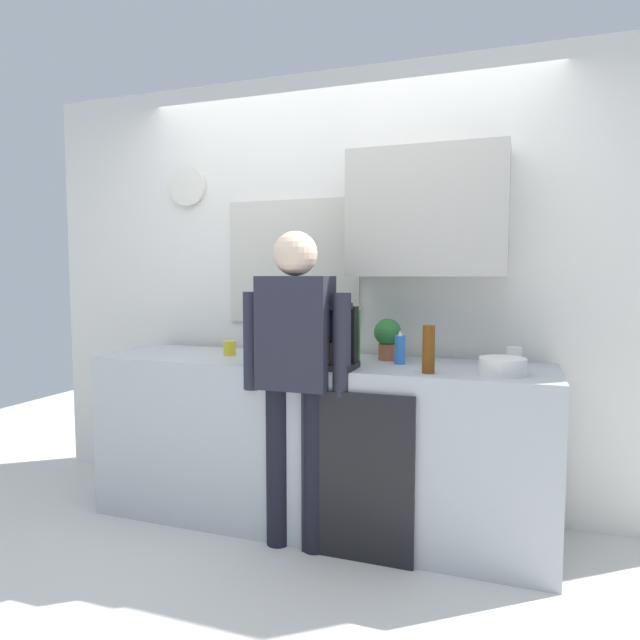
# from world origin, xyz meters

# --- Properties ---
(ground_plane) EXTENTS (8.00, 8.00, 0.00)m
(ground_plane) POSITION_xyz_m (0.00, 0.00, 0.00)
(ground_plane) COLOR silver
(kitchen_counter) EXTENTS (2.50, 0.64, 0.92)m
(kitchen_counter) POSITION_xyz_m (0.00, 0.30, 0.46)
(kitchen_counter) COLOR #B2B7BC
(kitchen_counter) RESTS_ON ground_plane
(dishwasher_panel) EXTENTS (0.56, 0.02, 0.83)m
(dishwasher_panel) POSITION_xyz_m (0.33, -0.03, 0.41)
(dishwasher_panel) COLOR black
(dishwasher_panel) RESTS_ON ground_plane
(back_wall_assembly) EXTENTS (4.10, 0.42, 2.60)m
(back_wall_assembly) POSITION_xyz_m (0.07, 0.70, 1.36)
(back_wall_assembly) COLOR white
(back_wall_assembly) RESTS_ON ground_plane
(coffee_maker) EXTENTS (0.20, 0.20, 0.33)m
(coffee_maker) POSITION_xyz_m (0.19, 0.10, 1.06)
(coffee_maker) COLOR black
(coffee_maker) RESTS_ON kitchen_counter
(bottle_green_wine) EXTENTS (0.07, 0.07, 0.30)m
(bottle_green_wine) POSITION_xyz_m (-0.26, 0.11, 1.07)
(bottle_green_wine) COLOR #195923
(bottle_green_wine) RESTS_ON kitchen_counter
(bottle_clear_soda) EXTENTS (0.09, 0.09, 0.28)m
(bottle_clear_soda) POSITION_xyz_m (0.21, 0.29, 1.06)
(bottle_clear_soda) COLOR #2D8C33
(bottle_clear_soda) RESTS_ON kitchen_counter
(bottle_amber_beer) EXTENTS (0.06, 0.06, 0.23)m
(bottle_amber_beer) POSITION_xyz_m (0.64, 0.10, 1.03)
(bottle_amber_beer) COLOR brown
(bottle_amber_beer) RESTS_ON kitchen_counter
(cup_white_mug) EXTENTS (0.08, 0.08, 0.09)m
(cup_white_mug) POSITION_xyz_m (1.02, 0.49, 0.97)
(cup_white_mug) COLOR white
(cup_white_mug) RESTS_ON kitchen_counter
(cup_yellow_cup) EXTENTS (0.07, 0.07, 0.08)m
(cup_yellow_cup) POSITION_xyz_m (-0.54, 0.31, 0.96)
(cup_yellow_cup) COLOR yellow
(cup_yellow_cup) RESTS_ON kitchen_counter
(cup_blue_mug) EXTENTS (0.08, 0.08, 0.10)m
(cup_blue_mug) POSITION_xyz_m (-0.03, 0.35, 0.97)
(cup_blue_mug) COLOR #3351B2
(cup_blue_mug) RESTS_ON kitchen_counter
(mixing_bowl) EXTENTS (0.22, 0.22, 0.08)m
(mixing_bowl) POSITION_xyz_m (0.98, 0.18, 0.96)
(mixing_bowl) COLOR white
(mixing_bowl) RESTS_ON kitchen_counter
(potted_plant) EXTENTS (0.15, 0.15, 0.23)m
(potted_plant) POSITION_xyz_m (0.37, 0.44, 1.05)
(potted_plant) COLOR #9E5638
(potted_plant) RESTS_ON kitchen_counter
(dish_soap) EXTENTS (0.06, 0.06, 0.18)m
(dish_soap) POSITION_xyz_m (0.46, 0.32, 1.00)
(dish_soap) COLOR blue
(dish_soap) RESTS_ON kitchen_counter
(person_at_sink) EXTENTS (0.57, 0.22, 1.60)m
(person_at_sink) POSITION_xyz_m (0.00, 0.00, 0.95)
(person_at_sink) COLOR black
(person_at_sink) RESTS_ON ground_plane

